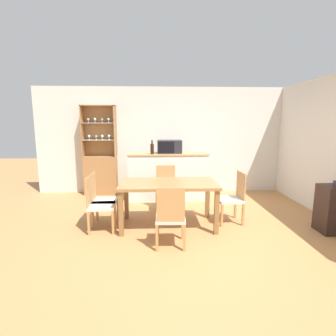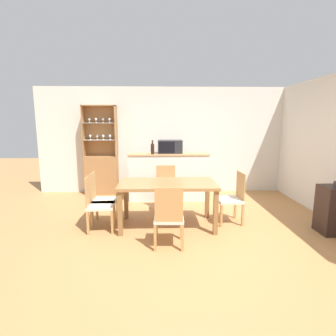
# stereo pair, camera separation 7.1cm
# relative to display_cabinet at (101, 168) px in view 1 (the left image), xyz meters

# --- Properties ---
(ground_plane) EXTENTS (18.00, 18.00, 0.00)m
(ground_plane) POSITION_rel_display_cabinet_xyz_m (1.85, -2.45, -0.63)
(ground_plane) COLOR #B27A47
(wall_back) EXTENTS (6.80, 0.06, 2.55)m
(wall_back) POSITION_rel_display_cabinet_xyz_m (1.85, 0.18, 0.65)
(wall_back) COLOR silver
(wall_back) RESTS_ON ground_plane
(kitchen_counter) EXTENTS (1.76, 0.53, 1.04)m
(kitchen_counter) POSITION_rel_display_cabinet_xyz_m (1.59, -0.50, -0.11)
(kitchen_counter) COLOR silver
(kitchen_counter) RESTS_ON ground_plane
(display_cabinet) EXTENTS (0.77, 0.32, 2.10)m
(display_cabinet) POSITION_rel_display_cabinet_xyz_m (0.00, 0.00, 0.00)
(display_cabinet) COLOR #A37042
(display_cabinet) RESTS_ON ground_plane
(dining_table) EXTENTS (1.58, 0.85, 0.75)m
(dining_table) POSITION_rel_display_cabinet_xyz_m (1.53, -2.09, 0.03)
(dining_table) COLOR olive
(dining_table) RESTS_ON ground_plane
(dining_chair_head_far) EXTENTS (0.43, 0.43, 0.88)m
(dining_chair_head_far) POSITION_rel_display_cabinet_xyz_m (1.53, -1.35, -0.20)
(dining_chair_head_far) COLOR beige
(dining_chair_head_far) RESTS_ON ground_plane
(dining_chair_side_left_far) EXTENTS (0.41, 0.41, 0.88)m
(dining_chair_side_left_far) POSITION_rel_display_cabinet_xyz_m (0.42, -1.96, -0.20)
(dining_chair_side_left_far) COLOR beige
(dining_chair_side_left_far) RESTS_ON ground_plane
(dining_chair_head_near) EXTENTS (0.42, 0.42, 0.88)m
(dining_chair_head_near) POSITION_rel_display_cabinet_xyz_m (1.53, -2.84, -0.20)
(dining_chair_head_near) COLOR beige
(dining_chair_head_near) RESTS_ON ground_plane
(dining_chair_side_left_near) EXTENTS (0.43, 0.43, 0.88)m
(dining_chair_side_left_near) POSITION_rel_display_cabinet_xyz_m (0.42, -2.22, -0.20)
(dining_chair_side_left_near) COLOR beige
(dining_chair_side_left_near) RESTS_ON ground_plane
(dining_chair_side_right_far) EXTENTS (0.43, 0.43, 0.88)m
(dining_chair_side_right_far) POSITION_rel_display_cabinet_xyz_m (2.64, -1.96, -0.20)
(dining_chair_side_right_far) COLOR beige
(dining_chair_side_right_far) RESTS_ON ground_plane
(microwave) EXTENTS (0.53, 0.38, 0.29)m
(microwave) POSITION_rel_display_cabinet_xyz_m (1.63, -0.47, 0.56)
(microwave) COLOR #232328
(microwave) RESTS_ON kitchen_counter
(wine_bottle) EXTENTS (0.07, 0.07, 0.30)m
(wine_bottle) POSITION_rel_display_cabinet_xyz_m (1.25, -0.69, 0.54)
(wine_bottle) COLOR black
(wine_bottle) RESTS_ON kitchen_counter
(side_cabinet) EXTENTS (0.50, 0.38, 0.75)m
(side_cabinet) POSITION_rel_display_cabinet_xyz_m (4.15, -2.45, -0.25)
(side_cabinet) COLOR black
(side_cabinet) RESTS_ON ground_plane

